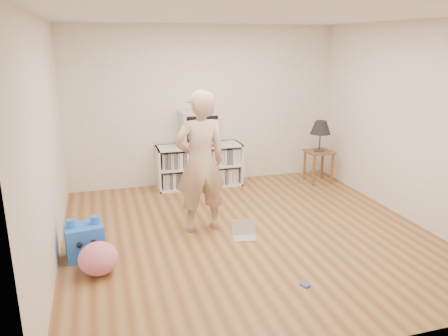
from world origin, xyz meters
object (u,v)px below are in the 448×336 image
side_table (319,159)px  person (200,163)px  dvd_deck (199,143)px  media_unit (199,165)px  plush_blue (85,241)px  laptop (244,233)px  plush_pink (98,259)px  table_lamp (321,128)px  crt_tv (199,126)px

side_table → person: size_ratio=0.31×
side_table → dvd_deck: bearing=169.5°
media_unit → dvd_deck: (-0.00, -0.02, 0.39)m
plush_blue → laptop: bearing=-7.8°
dvd_deck → laptop: size_ratio=1.36×
plush_pink → media_unit: bearing=56.6°
media_unit → table_lamp: 2.12m
media_unit → plush_blue: media_unit is taller
person → plush_blue: bearing=9.5°
table_lamp → plush_blue: bearing=-155.7°
crt_tv → laptop: (0.07, -2.09, -0.97)m
media_unit → plush_pink: (-1.67, -2.53, -0.18)m
media_unit → person: 1.86m
dvd_deck → crt_tv: size_ratio=0.75×
plush_pink → laptop: bearing=13.6°
plush_blue → plush_pink: (0.14, -0.42, -0.03)m
dvd_deck → person: bearing=-102.6°
plush_blue → person: bearing=6.8°
plush_pink → table_lamp: bearing=30.3°
plush_pink → side_table: bearing=30.3°
table_lamp → person: 2.74m
person → plush_blue: size_ratio=3.81×
person → laptop: 1.02m
crt_tv → side_table: 2.12m
dvd_deck → crt_tv: (0.00, -0.00, 0.29)m
laptop → plush_blue: 1.88m
crt_tv → laptop: bearing=-88.1°
media_unit → table_lamp: (2.00, -0.39, 0.59)m
media_unit → side_table: 2.03m
crt_tv → person: person is taller
table_lamp → person: person is taller
side_table → laptop: size_ratio=1.66×
media_unit → side_table: (2.00, -0.39, 0.07)m
dvd_deck → plush_blue: 2.81m
dvd_deck → media_unit: bearing=90.0°
crt_tv → plush_blue: bearing=-130.9°
crt_tv → laptop: 2.30m
media_unit → laptop: (0.07, -2.11, -0.30)m
dvd_deck → person: 1.77m
dvd_deck → plush_pink: (-1.67, -2.51, -0.56)m
media_unit → plush_pink: 3.03m
dvd_deck → crt_tv: 0.29m
side_table → plush_blue: 4.18m
dvd_deck → laptop: dvd_deck is taller
media_unit → table_lamp: bearing=-10.9°
dvd_deck → person: person is taller
table_lamp → media_unit: bearing=169.1°
person → plush_pink: 1.67m
laptop → plush_blue: (-1.88, 0.00, 0.14)m
table_lamp → plush_blue: 4.24m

